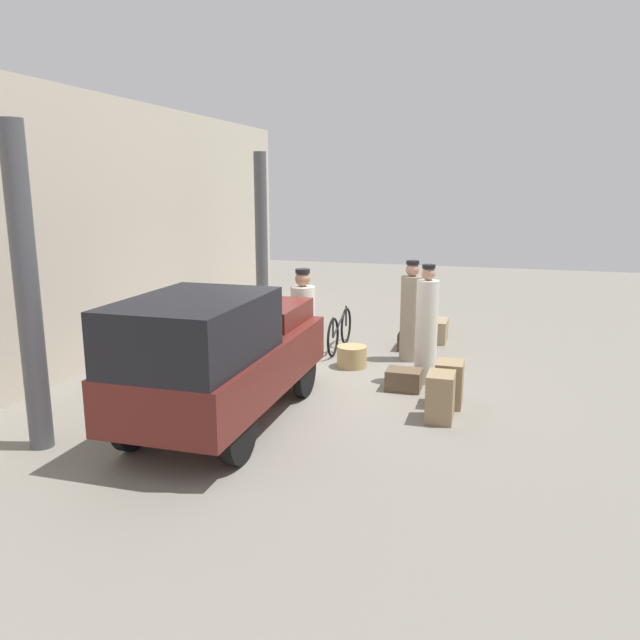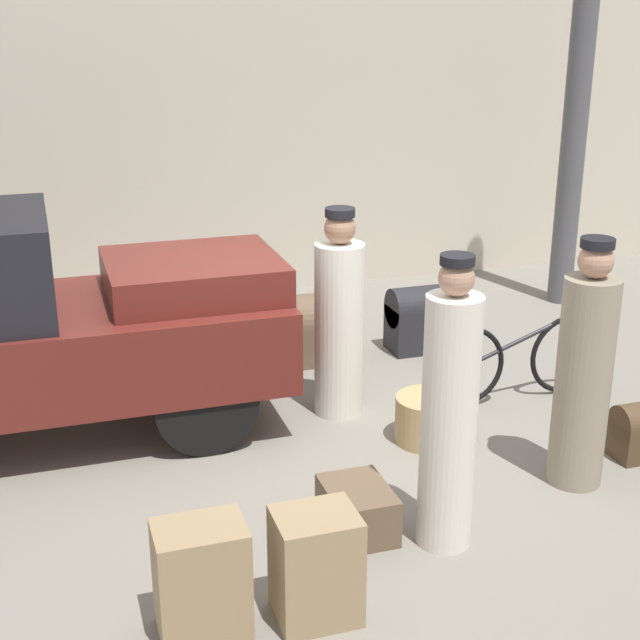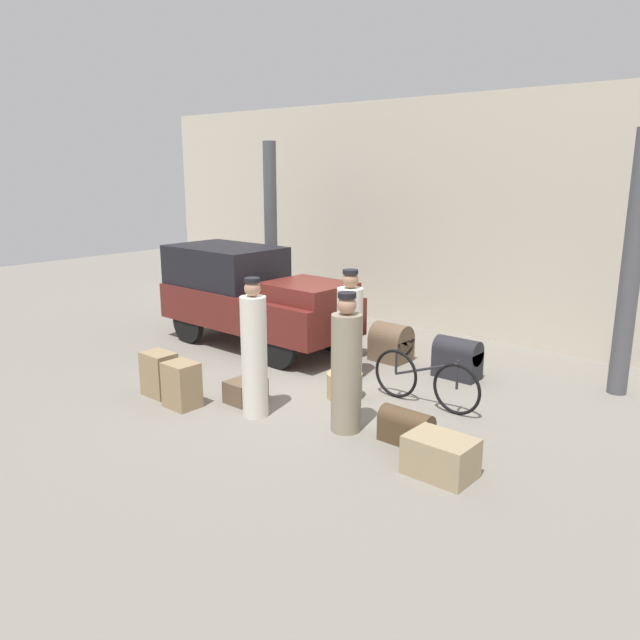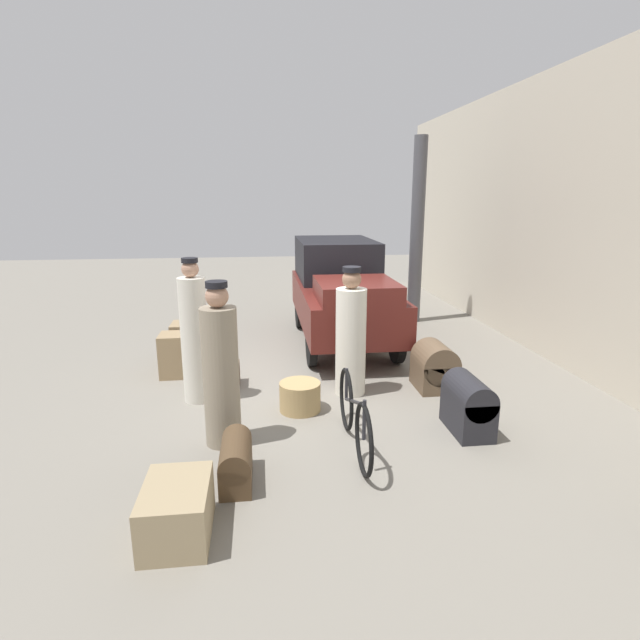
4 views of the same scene
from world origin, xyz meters
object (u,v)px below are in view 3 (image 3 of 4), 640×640
object	(u,v)px
porter_with_bicycle	(350,330)
conductor_in_dark_uniform	(254,353)
suitcase_small_leather	(406,427)
suitcase_black_upright	(441,456)
trunk_large_brown	(246,391)
trunk_umber_medium	(391,343)
porter_carrying_trunk	(346,369)
suitcase_tan_flat	(182,385)
trunk_wicker_pale	(159,374)
bicycle	(425,380)
truck	(250,293)
trunk_barrel_dark	(457,357)
wicker_basket	(345,385)

from	to	relation	value
porter_with_bicycle	conductor_in_dark_uniform	world-z (taller)	conductor_in_dark_uniform
suitcase_small_leather	suitcase_black_upright	bearing A→B (deg)	-30.65
trunk_large_brown	suitcase_black_upright	bearing A→B (deg)	-1.90
porter_with_bicycle	trunk_umber_medium	distance (m)	1.27
porter_carrying_trunk	trunk_large_brown	world-z (taller)	porter_carrying_trunk
suitcase_black_upright	suitcase_small_leather	size ratio (longest dim) A/B	1.10
suitcase_tan_flat	trunk_wicker_pale	bearing A→B (deg)	174.07
suitcase_tan_flat	conductor_in_dark_uniform	bearing A→B (deg)	24.80
porter_carrying_trunk	conductor_in_dark_uniform	world-z (taller)	conductor_in_dark_uniform
bicycle	trunk_large_brown	size ratio (longest dim) A/B	3.22
porter_with_bicycle	truck	bearing A→B (deg)	173.73
trunk_barrel_dark	truck	bearing A→B (deg)	-167.69
porter_carrying_trunk	conductor_in_dark_uniform	distance (m)	1.27
bicycle	wicker_basket	distance (m)	1.15
suitcase_black_upright	trunk_large_brown	xyz separation A→B (m)	(-3.17, 0.11, -0.06)
porter_with_bicycle	trunk_large_brown	world-z (taller)	porter_with_bicycle
trunk_wicker_pale	wicker_basket	bearing A→B (deg)	39.14
bicycle	conductor_in_dark_uniform	xyz separation A→B (m)	(-1.50, -1.77, 0.50)
truck	suitcase_tan_flat	size ratio (longest dim) A/B	6.00
bicycle	wicker_basket	size ratio (longest dim) A/B	3.30
trunk_wicker_pale	trunk_large_brown	size ratio (longest dim) A/B	1.23
suitcase_black_upright	suitcase_tan_flat	bearing A→B (deg)	-170.66
conductor_in_dark_uniform	trunk_barrel_dark	distance (m)	3.39
trunk_large_brown	suitcase_small_leather	bearing A→B (deg)	7.28
bicycle	trunk_wicker_pale	bearing A→B (deg)	-145.07
wicker_basket	conductor_in_dark_uniform	size ratio (longest dim) A/B	0.27
bicycle	porter_carrying_trunk	world-z (taller)	porter_carrying_trunk
conductor_in_dark_uniform	suitcase_small_leather	distance (m)	2.16
wicker_basket	trunk_large_brown	world-z (taller)	wicker_basket
conductor_in_dark_uniform	trunk_umber_medium	bearing A→B (deg)	90.61
wicker_basket	suitcase_small_leather	distance (m)	1.67
porter_carrying_trunk	trunk_barrel_dark	xyz separation A→B (m)	(0.06, 2.69, -0.48)
truck	bicycle	bearing A→B (deg)	-7.21
trunk_umber_medium	trunk_large_brown	bearing A→B (deg)	-98.62
suitcase_black_upright	suitcase_tan_flat	world-z (taller)	suitcase_tan_flat
trunk_barrel_dark	trunk_umber_medium	distance (m)	1.29
truck	porter_with_bicycle	distance (m)	2.55
suitcase_black_upright	suitcase_tan_flat	distance (m)	3.72
conductor_in_dark_uniform	trunk_large_brown	distance (m)	0.89
suitcase_black_upright	conductor_in_dark_uniform	bearing A→B (deg)	-176.75
conductor_in_dark_uniform	trunk_wicker_pale	bearing A→B (deg)	-166.25
trunk_umber_medium	suitcase_small_leather	size ratio (longest dim) A/B	0.99
porter_with_bicycle	trunk_wicker_pale	xyz separation A→B (m)	(-1.58, -2.38, -0.46)
trunk_barrel_dark	trunk_wicker_pale	bearing A→B (deg)	-129.14
porter_with_bicycle	suitcase_black_upright	bearing A→B (deg)	-34.41
trunk_wicker_pale	suitcase_small_leather	bearing A→B (deg)	15.06
suitcase_small_leather	suitcase_tan_flat	distance (m)	3.13
trunk_barrel_dark	suitcase_tan_flat	bearing A→B (deg)	-122.14
trunk_wicker_pale	conductor_in_dark_uniform	bearing A→B (deg)	13.75
trunk_wicker_pale	suitcase_small_leather	xyz separation A→B (m)	(3.56, 0.96, -0.10)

